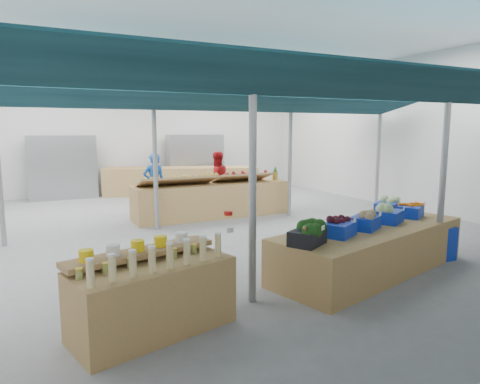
{
  "coord_description": "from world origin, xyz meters",
  "views": [
    {
      "loc": [
        -3.51,
        -8.67,
        2.22
      ],
      "look_at": [
        0.02,
        -1.6,
        1.06
      ],
      "focal_mm": 32.0,
      "sensor_mm": 36.0,
      "label": 1
    }
  ],
  "objects_px": {
    "fruit_counter": "(212,200)",
    "vendor_left": "(154,183)",
    "bottle_shelf": "(151,294)",
    "veg_counter": "(371,249)",
    "vendor_right": "(217,180)",
    "crate_stack": "(439,243)"
  },
  "relations": [
    {
      "from": "fruit_counter",
      "to": "vendor_left",
      "type": "bearing_deg",
      "value": 137.13
    },
    {
      "from": "bottle_shelf",
      "to": "fruit_counter",
      "type": "height_order",
      "value": "bottle_shelf"
    },
    {
      "from": "bottle_shelf",
      "to": "veg_counter",
      "type": "height_order",
      "value": "bottle_shelf"
    },
    {
      "from": "veg_counter",
      "to": "vendor_right",
      "type": "distance_m",
      "value": 6.15
    },
    {
      "from": "fruit_counter",
      "to": "crate_stack",
      "type": "distance_m",
      "value": 5.52
    },
    {
      "from": "bottle_shelf",
      "to": "vendor_right",
      "type": "relative_size",
      "value": 1.17
    },
    {
      "from": "fruit_counter",
      "to": "veg_counter",
      "type": "bearing_deg",
      "value": -83.78
    },
    {
      "from": "bottle_shelf",
      "to": "fruit_counter",
      "type": "distance_m",
      "value": 6.28
    },
    {
      "from": "crate_stack",
      "to": "vendor_right",
      "type": "bearing_deg",
      "value": 103.11
    },
    {
      "from": "veg_counter",
      "to": "vendor_left",
      "type": "bearing_deg",
      "value": 91.66
    },
    {
      "from": "crate_stack",
      "to": "vendor_left",
      "type": "distance_m",
      "value": 7.04
    },
    {
      "from": "fruit_counter",
      "to": "crate_stack",
      "type": "xyz_separation_m",
      "value": [
        2.05,
        -5.12,
        -0.14
      ]
    },
    {
      "from": "veg_counter",
      "to": "vendor_left",
      "type": "distance_m",
      "value": 6.41
    },
    {
      "from": "vendor_right",
      "to": "veg_counter",
      "type": "bearing_deg",
      "value": 89.47
    },
    {
      "from": "bottle_shelf",
      "to": "vendor_left",
      "type": "xyz_separation_m",
      "value": [
        1.85,
        6.59,
        0.38
      ]
    },
    {
      "from": "veg_counter",
      "to": "vendor_right",
      "type": "height_order",
      "value": "vendor_right"
    },
    {
      "from": "fruit_counter",
      "to": "vendor_left",
      "type": "distance_m",
      "value": 1.67
    },
    {
      "from": "crate_stack",
      "to": "vendor_right",
      "type": "relative_size",
      "value": 0.36
    },
    {
      "from": "fruit_counter",
      "to": "vendor_right",
      "type": "height_order",
      "value": "vendor_right"
    },
    {
      "from": "veg_counter",
      "to": "vendor_right",
      "type": "bearing_deg",
      "value": 75.3
    },
    {
      "from": "vendor_right",
      "to": "crate_stack",
      "type": "bearing_deg",
      "value": 102.75
    },
    {
      "from": "vendor_left",
      "to": "bottle_shelf",
      "type": "bearing_deg",
      "value": 73.97
    }
  ]
}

